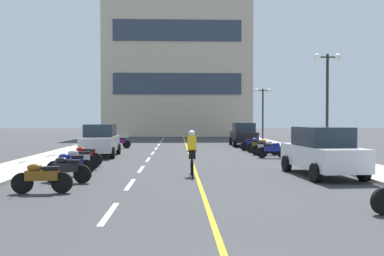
{
  "coord_description": "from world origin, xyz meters",
  "views": [
    {
      "loc": [
        -0.47,
        -3.03,
        2.11
      ],
      "look_at": [
        0.44,
        21.8,
        1.56
      ],
      "focal_mm": 37.7,
      "sensor_mm": 36.0,
      "label": 1
    }
  ],
  "objects": [
    {
      "name": "ground_plane",
      "position": [
        0.0,
        21.0,
        0.0
      ],
      "size": [
        140.0,
        140.0,
        0.0
      ],
      "primitive_type": "plane",
      "color": "#38383A"
    },
    {
      "name": "curb_left",
      "position": [
        -7.2,
        24.0,
        0.06
      ],
      "size": [
        2.4,
        72.0,
        0.12
      ],
      "primitive_type": "cube",
      "color": "#B7B2A8",
      "rests_on": "ground"
    },
    {
      "name": "curb_right",
      "position": [
        7.2,
        24.0,
        0.06
      ],
      "size": [
        2.4,
        72.0,
        0.12
      ],
      "primitive_type": "cube",
      "color": "#B7B2A8",
      "rests_on": "ground"
    },
    {
      "name": "lane_dash_1",
      "position": [
        -2.0,
        6.0,
        0.0
      ],
      "size": [
        0.14,
        2.2,
        0.01
      ],
      "primitive_type": "cube",
      "color": "silver",
      "rests_on": "ground"
    },
    {
      "name": "lane_dash_2",
      "position": [
        -2.0,
        10.0,
        0.0
      ],
      "size": [
        0.14,
        2.2,
        0.01
      ],
      "primitive_type": "cube",
      "color": "silver",
      "rests_on": "ground"
    },
    {
      "name": "lane_dash_3",
      "position": [
        -2.0,
        14.0,
        0.0
      ],
      "size": [
        0.14,
        2.2,
        0.01
      ],
      "primitive_type": "cube",
      "color": "silver",
      "rests_on": "ground"
    },
    {
      "name": "lane_dash_4",
      "position": [
        -2.0,
        18.0,
        0.0
      ],
      "size": [
        0.14,
        2.2,
        0.01
      ],
      "primitive_type": "cube",
      "color": "silver",
      "rests_on": "ground"
    },
    {
      "name": "lane_dash_5",
      "position": [
        -2.0,
        22.0,
        0.0
      ],
      "size": [
        0.14,
        2.2,
        0.01
      ],
      "primitive_type": "cube",
      "color": "silver",
      "rests_on": "ground"
    },
    {
      "name": "lane_dash_6",
      "position": [
        -2.0,
        26.0,
        0.0
      ],
      "size": [
        0.14,
        2.2,
        0.01
      ],
      "primitive_type": "cube",
      "color": "silver",
      "rests_on": "ground"
    },
    {
      "name": "lane_dash_7",
      "position": [
        -2.0,
        30.0,
        0.0
      ],
      "size": [
        0.14,
        2.2,
        0.01
      ],
      "primitive_type": "cube",
      "color": "silver",
      "rests_on": "ground"
    },
    {
      "name": "lane_dash_8",
      "position": [
        -2.0,
        34.0,
        0.0
      ],
      "size": [
        0.14,
        2.2,
        0.01
      ],
      "primitive_type": "cube",
      "color": "silver",
      "rests_on": "ground"
    },
    {
      "name": "lane_dash_9",
      "position": [
        -2.0,
        38.0,
        0.0
      ],
      "size": [
        0.14,
        2.2,
        0.01
      ],
      "primitive_type": "cube",
      "color": "silver",
      "rests_on": "ground"
    },
    {
      "name": "lane_dash_10",
      "position": [
        -2.0,
        42.0,
        0.0
      ],
      "size": [
        0.14,
        2.2,
        0.01
      ],
      "primitive_type": "cube",
      "color": "silver",
      "rests_on": "ground"
    },
    {
      "name": "lane_dash_11",
      "position": [
        -2.0,
        46.0,
        0.0
      ],
      "size": [
        0.14,
        2.2,
        0.01
      ],
      "primitive_type": "cube",
      "color": "silver",
      "rests_on": "ground"
    },
    {
      "name": "centre_line_yellow",
      "position": [
        0.25,
        24.0,
        0.0
      ],
      "size": [
        0.12,
        66.0,
        0.01
      ],
      "primitive_type": "cube",
      "color": "gold",
      "rests_on": "ground"
    },
    {
      "name": "office_building",
      "position": [
        -0.45,
        48.13,
        10.54
      ],
      "size": [
        18.15,
        6.39,
        21.09
      ],
      "color": "#BCAD93",
      "rests_on": "ground"
    },
    {
      "name": "street_lamp_mid",
      "position": [
        7.37,
        17.78,
        4.05
      ],
      "size": [
        1.46,
        0.36,
        5.41
      ],
      "color": "black",
      "rests_on": "curb_right"
    },
    {
      "name": "street_lamp_far",
      "position": [
        7.07,
        32.22,
        3.6
      ],
      "size": [
        1.46,
        0.36,
        4.7
      ],
      "color": "black",
      "rests_on": "curb_right"
    },
    {
      "name": "parked_car_near",
      "position": [
        4.89,
        11.7,
        0.92
      ],
      "size": [
        2.19,
        4.32,
        1.82
      ],
      "color": "black",
      "rests_on": "ground"
    },
    {
      "name": "parked_car_mid",
      "position": [
        -4.83,
        19.95,
        0.92
      ],
      "size": [
        2.04,
        4.26,
        1.82
      ],
      "color": "black",
      "rests_on": "ground"
    },
    {
      "name": "parked_car_far",
      "position": [
        4.74,
        28.49,
        0.92
      ],
      "size": [
        1.99,
        4.23,
        1.82
      ],
      "color": "black",
      "rests_on": "ground"
    },
    {
      "name": "motorcycle_2",
      "position": [
        -4.32,
        8.49,
        0.47
      ],
      "size": [
        1.7,
        0.6,
        0.92
      ],
      "color": "black",
      "rests_on": "ground"
    },
    {
      "name": "motorcycle_3",
      "position": [
        -4.14,
        10.42,
        0.47
      ],
      "size": [
        1.68,
        0.67,
        0.92
      ],
      "color": "black",
      "rests_on": "ground"
    },
    {
      "name": "motorcycle_4",
      "position": [
        -4.43,
        11.92,
        0.47
      ],
      "size": [
        1.65,
        0.77,
        0.92
      ],
      "color": "black",
      "rests_on": "ground"
    },
    {
      "name": "motorcycle_5",
      "position": [
        -4.55,
        13.63,
        0.47
      ],
      "size": [
        1.65,
        0.77,
        0.92
      ],
      "color": "black",
      "rests_on": "ground"
    },
    {
      "name": "motorcycle_6",
      "position": [
        -4.66,
        15.22,
        0.47
      ],
      "size": [
        1.66,
        0.73,
        0.92
      ],
      "color": "black",
      "rests_on": "ground"
    },
    {
      "name": "motorcycle_7",
      "position": [
        4.66,
        18.47,
        0.47
      ],
      "size": [
        1.7,
        0.6,
        0.92
      ],
      "color": "black",
      "rests_on": "ground"
    },
    {
      "name": "motorcycle_8",
      "position": [
        4.68,
        20.24,
        0.47
      ],
      "size": [
        1.7,
        0.6,
        0.92
      ],
      "color": "black",
      "rests_on": "ground"
    },
    {
      "name": "motorcycle_9",
      "position": [
        4.67,
        21.86,
        0.47
      ],
      "size": [
        1.65,
        0.76,
        0.92
      ],
      "color": "black",
      "rests_on": "ground"
    },
    {
      "name": "motorcycle_10",
      "position": [
        4.56,
        23.71,
        0.47
      ],
      "size": [
        1.69,
        0.64,
        0.92
      ],
      "color": "black",
      "rests_on": "ground"
    },
    {
      "name": "motorcycle_11",
      "position": [
        -4.71,
        26.23,
        0.47
      ],
      "size": [
        1.7,
        0.6,
        0.92
      ],
      "color": "black",
      "rests_on": "ground"
    },
    {
      "name": "cyclist_rider",
      "position": [
        0.07,
        11.91,
        0.89
      ],
      "size": [
        0.42,
        1.77,
        1.71
      ],
      "color": "black",
      "rests_on": "ground"
    }
  ]
}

